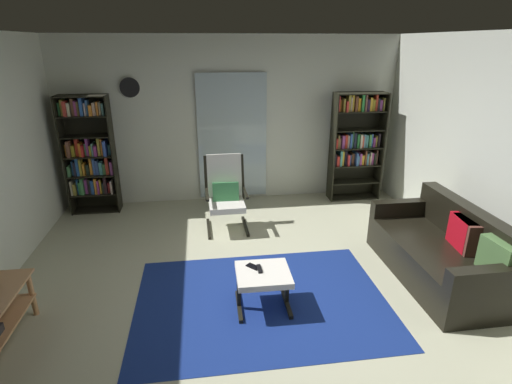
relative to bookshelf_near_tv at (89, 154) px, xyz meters
name	(u,v)px	position (x,y,z in m)	size (l,w,h in m)	color
ground_plane	(257,298)	(2.17, -2.62, -0.91)	(7.02, 7.02, 0.00)	#BDBD9E
wall_back	(232,121)	(2.17, 0.28, 0.39)	(5.60, 0.06, 2.60)	silver
glass_door_panel	(233,137)	(2.17, 0.21, 0.14)	(1.10, 0.01, 2.00)	silver
area_rug	(262,301)	(2.20, -2.68, -0.90)	(2.53, 1.83, 0.01)	navy
bookshelf_near_tv	(89,154)	(0.00, 0.00, 0.00)	(0.71, 0.30, 1.78)	black
bookshelf_near_sofa	(356,141)	(4.16, -0.01, 0.07)	(0.83, 0.30, 1.75)	black
leather_sofa	(444,253)	(4.26, -2.52, -0.60)	(0.84, 1.76, 0.81)	black
lounge_armchair	(226,191)	(1.97, -0.84, -0.37)	(0.57, 0.66, 1.02)	black
ottoman	(263,278)	(2.20, -2.77, -0.58)	(0.53, 0.49, 0.40)	white
tv_remote	(259,269)	(2.17, -2.72, -0.50)	(0.04, 0.14, 0.02)	black
cell_phone	(253,267)	(2.12, -2.67, -0.50)	(0.07, 0.14, 0.01)	black
wall_clock	(130,87)	(0.66, 0.20, 0.94)	(0.29, 0.03, 0.29)	silver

